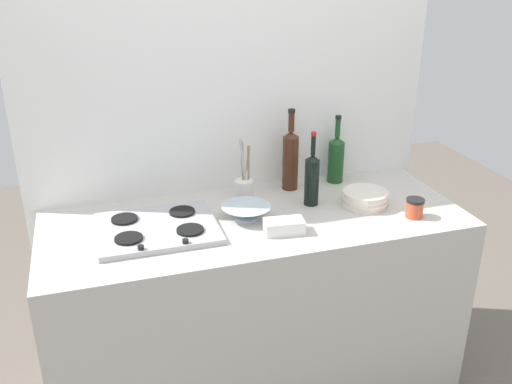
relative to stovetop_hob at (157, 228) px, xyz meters
name	(u,v)px	position (x,y,z in m)	size (l,w,h in m)	color
ground_plane	(256,383)	(0.42, 0.00, -0.91)	(6.00, 6.00, 0.00)	#6B6056
counter_block	(256,306)	(0.42, 0.00, -0.46)	(1.80, 0.70, 0.90)	beige
backsplash_panel	(232,141)	(0.42, 0.38, 0.21)	(1.90, 0.06, 2.25)	white
stovetop_hob	(157,228)	(0.00, 0.00, 0.00)	(0.48, 0.39, 0.04)	#B2B2B7
plate_stack	(365,198)	(0.92, -0.03, 0.02)	(0.21, 0.21, 0.07)	silver
wine_bottle_leftmost	(336,158)	(0.91, 0.27, 0.11)	(0.08, 0.08, 0.33)	#19471E
wine_bottle_mid_left	(312,178)	(0.70, 0.06, 0.11)	(0.06, 0.06, 0.34)	black
wine_bottle_mid_right	(290,158)	(0.67, 0.26, 0.14)	(0.07, 0.07, 0.39)	#472314
mixing_bowl	(247,212)	(0.38, -0.01, 0.02)	(0.21, 0.21, 0.06)	silver
butter_dish	(284,226)	(0.49, -0.17, 0.01)	(0.16, 0.09, 0.06)	white
utensil_crock	(244,187)	(0.42, 0.18, 0.05)	(0.09, 0.09, 0.30)	silver
condiment_jar_front	(415,208)	(1.07, -0.19, 0.03)	(0.08, 0.08, 0.08)	#C64C2D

